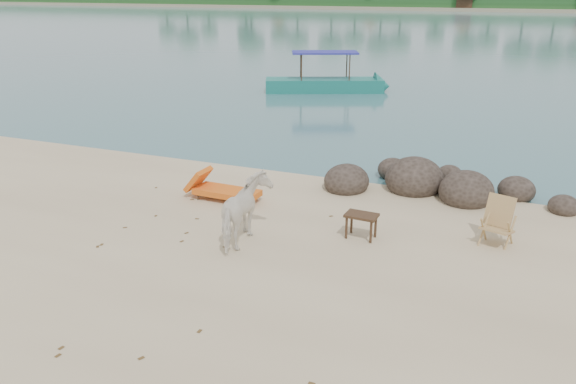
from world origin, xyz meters
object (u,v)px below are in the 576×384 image
object	(u,v)px
boulders	(428,184)
side_table	(361,227)
cow	(246,213)
boat_near	(325,58)
deck_chair	(498,224)
lounge_chair	(227,189)

from	to	relation	value
boulders	side_table	bearing A→B (deg)	-104.15
side_table	boulders	bearing A→B (deg)	79.32
cow	boulders	bearing A→B (deg)	-130.92
side_table	cow	bearing A→B (deg)	-149.51
boulders	cow	world-z (taller)	cow
cow	boat_near	size ratio (longest dim) A/B	0.25
cow	deck_chair	world-z (taller)	cow
side_table	boat_near	distance (m)	18.67
deck_chair	lounge_chair	bearing A→B (deg)	-163.76
lounge_chair	deck_chair	world-z (taller)	deck_chair
deck_chair	boat_near	distance (m)	19.15
boat_near	cow	bearing A→B (deg)	-99.17
side_table	lounge_chair	xyz separation A→B (m)	(-3.80, 0.97, 0.04)
cow	deck_chair	bearing A→B (deg)	-166.53
boulders	cow	xyz separation A→B (m)	(-3.12, -4.70, 0.49)
boat_near	lounge_chair	bearing A→B (deg)	-102.76
cow	side_table	size ratio (longest dim) A/B	2.47
boulders	lounge_chair	size ratio (longest dim) A/B	3.00
cow	boat_near	world-z (taller)	boat_near
cow	lounge_chair	xyz separation A→B (m)	(-1.58, 2.11, -0.40)
cow	lounge_chair	size ratio (longest dim) A/B	0.80
boulders	lounge_chair	xyz separation A→B (m)	(-4.70, -2.59, 0.09)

